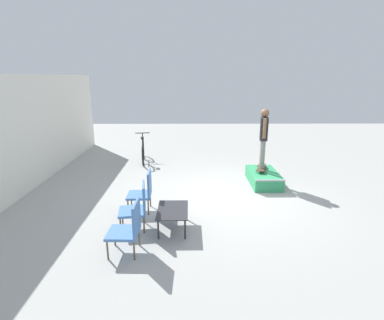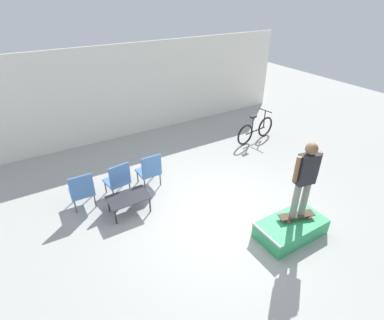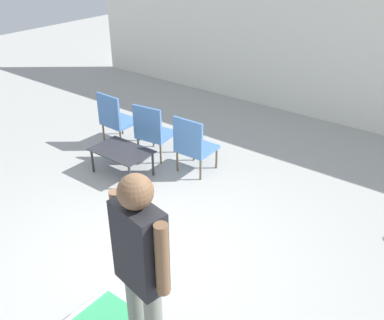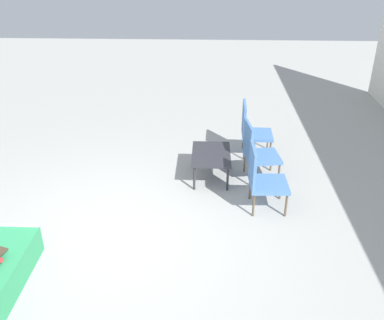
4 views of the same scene
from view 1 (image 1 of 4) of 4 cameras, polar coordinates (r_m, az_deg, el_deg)
The scene contains 10 objects.
ground_plane at distance 7.70m, azimuth 6.54°, elevation -6.87°, with size 24.00×24.00×0.00m, color #A8A8A3.
house_wall_back at distance 8.36m, azimuth -31.08°, elevation 3.50°, with size 12.00×0.06×3.00m.
skate_ramp_box at distance 8.71m, azimuth 13.45°, elevation -3.30°, with size 1.45×0.77×0.37m.
skateboard_on_ramp at distance 8.77m, azimuth 13.08°, elevation -1.40°, with size 0.78×0.42×0.07m.
person_skater at distance 8.54m, azimuth 13.49°, elevation 4.89°, with size 0.56×0.27×1.65m.
coffee_table at distance 6.00m, azimuth -3.71°, elevation -9.78°, with size 0.91×0.60×0.41m.
patio_chair_left at distance 5.28m, azimuth -11.93°, elevation -12.34°, with size 0.53×0.53×0.94m.
patio_chair_center at distance 6.04m, azimuth -10.38°, elevation -8.55°, with size 0.59×0.59×0.94m.
patio_chair_right at distance 6.79m, azimuth -9.22°, elevation -5.70°, with size 0.53×0.53×0.94m.
bicycle at distance 10.77m, azimuth -9.32°, elevation 1.67°, with size 1.70×0.52×0.97m.
Camera 1 is at (-7.06, 0.93, 2.94)m, focal length 28.00 mm.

